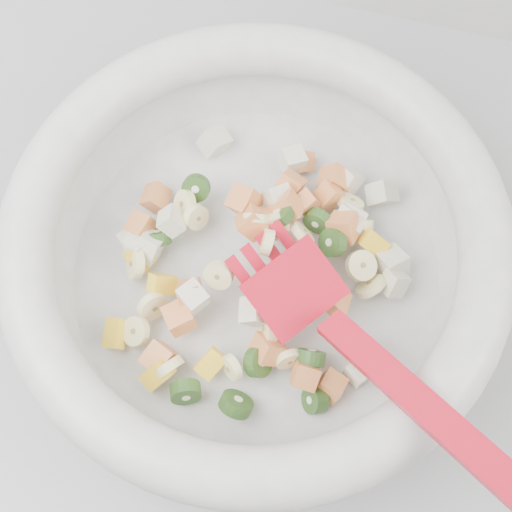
# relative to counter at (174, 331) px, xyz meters

# --- Properties ---
(counter) EXTENTS (2.00, 0.60, 0.90)m
(counter) POSITION_rel_counter_xyz_m (0.00, 0.00, 0.00)
(counter) COLOR gray
(counter) RESTS_ON ground
(mixing_bowl) EXTENTS (0.46, 0.41, 0.16)m
(mixing_bowl) POSITION_rel_counter_xyz_m (0.14, -0.04, 0.51)
(mixing_bowl) COLOR silver
(mixing_bowl) RESTS_ON counter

